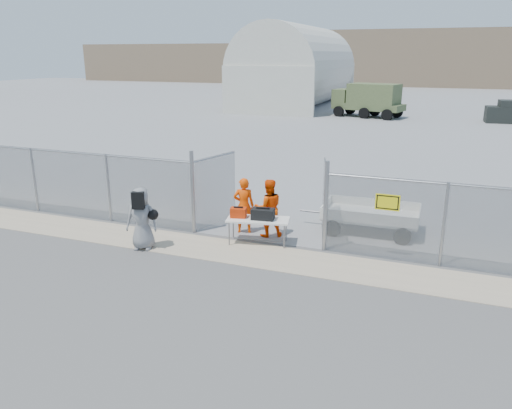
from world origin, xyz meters
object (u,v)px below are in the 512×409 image
at_px(security_worker_right, 268,208).
at_px(visitor, 142,219).
at_px(utility_trailer, 371,218).
at_px(folding_table, 258,231).
at_px(security_worker_left, 244,206).

relative_size(security_worker_right, visitor, 0.99).
height_order(visitor, utility_trailer, visitor).
xyz_separation_m(folding_table, security_worker_left, (-0.72, 0.71, 0.48)).
bearing_deg(utility_trailer, folding_table, -143.87).
bearing_deg(utility_trailer, visitor, -148.33).
relative_size(folding_table, visitor, 1.00).
relative_size(visitor, utility_trailer, 0.48).
bearing_deg(visitor, utility_trailer, 15.86).
relative_size(folding_table, security_worker_right, 1.01).
bearing_deg(security_worker_left, visitor, 26.59).
height_order(security_worker_right, utility_trailer, security_worker_right).
relative_size(folding_table, security_worker_left, 1.03).
height_order(security_worker_left, visitor, visitor).
height_order(folding_table, visitor, visitor).
xyz_separation_m(folding_table, visitor, (-2.84, -1.48, 0.50)).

